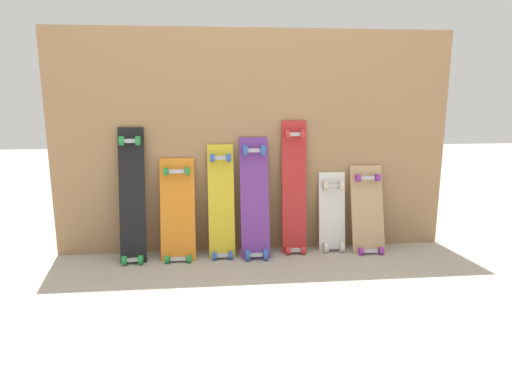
{
  "coord_description": "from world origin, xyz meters",
  "views": [
    {
      "loc": [
        -0.31,
        -3.02,
        1.09
      ],
      "look_at": [
        0.0,
        -0.07,
        0.43
      ],
      "focal_mm": 32.47,
      "sensor_mm": 36.0,
      "label": 1
    }
  ],
  "objects_px": {
    "skateboard_black": "(132,200)",
    "skateboard_orange": "(178,215)",
    "skateboard_yellow": "(221,207)",
    "skateboard_white": "(332,216)",
    "skateboard_purple": "(255,203)",
    "skateboard_natural": "(368,214)",
    "skateboard_red": "(294,193)"
  },
  "relations": [
    {
      "from": "skateboard_purple",
      "to": "skateboard_black",
      "type": "bearing_deg",
      "value": 179.65
    },
    {
      "from": "skateboard_black",
      "to": "skateboard_natural",
      "type": "relative_size",
      "value": 1.41
    },
    {
      "from": "skateboard_white",
      "to": "skateboard_yellow",
      "type": "bearing_deg",
      "value": -177.7
    },
    {
      "from": "skateboard_white",
      "to": "skateboard_natural",
      "type": "bearing_deg",
      "value": -9.6
    },
    {
      "from": "skateboard_purple",
      "to": "skateboard_natural",
      "type": "xyz_separation_m",
      "value": [
        0.78,
        0.01,
        -0.11
      ]
    },
    {
      "from": "skateboard_purple",
      "to": "skateboard_red",
      "type": "xyz_separation_m",
      "value": [
        0.27,
        0.05,
        0.05
      ]
    },
    {
      "from": "skateboard_natural",
      "to": "skateboard_black",
      "type": "bearing_deg",
      "value": -179.76
    },
    {
      "from": "skateboard_purple",
      "to": "skateboard_natural",
      "type": "height_order",
      "value": "skateboard_purple"
    },
    {
      "from": "skateboard_white",
      "to": "skateboard_natural",
      "type": "xyz_separation_m",
      "value": [
        0.24,
        -0.04,
        0.02
      ]
    },
    {
      "from": "skateboard_black",
      "to": "skateboard_natural",
      "type": "bearing_deg",
      "value": 0.24
    },
    {
      "from": "skateboard_black",
      "to": "skateboard_natural",
      "type": "xyz_separation_m",
      "value": [
        1.57,
        0.01,
        -0.14
      ]
    },
    {
      "from": "skateboard_black",
      "to": "skateboard_red",
      "type": "bearing_deg",
      "value": 2.27
    },
    {
      "from": "skateboard_orange",
      "to": "skateboard_white",
      "type": "distance_m",
      "value": 1.05
    },
    {
      "from": "skateboard_orange",
      "to": "skateboard_white",
      "type": "relative_size",
      "value": 1.21
    },
    {
      "from": "skateboard_black",
      "to": "skateboard_natural",
      "type": "height_order",
      "value": "skateboard_black"
    },
    {
      "from": "skateboard_red",
      "to": "skateboard_natural",
      "type": "distance_m",
      "value": 0.53
    },
    {
      "from": "skateboard_orange",
      "to": "skateboard_white",
      "type": "bearing_deg",
      "value": 2.55
    },
    {
      "from": "skateboard_orange",
      "to": "skateboard_white",
      "type": "xyz_separation_m",
      "value": [
        1.05,
        0.05,
        -0.05
      ]
    },
    {
      "from": "skateboard_red",
      "to": "skateboard_white",
      "type": "bearing_deg",
      "value": 0.94
    },
    {
      "from": "skateboard_red",
      "to": "skateboard_natural",
      "type": "bearing_deg",
      "value": -4.02
    },
    {
      "from": "skateboard_red",
      "to": "skateboard_white",
      "type": "distance_m",
      "value": 0.32
    },
    {
      "from": "skateboard_black",
      "to": "skateboard_orange",
      "type": "bearing_deg",
      "value": 0.0
    },
    {
      "from": "skateboard_black",
      "to": "skateboard_orange",
      "type": "height_order",
      "value": "skateboard_black"
    },
    {
      "from": "skateboard_white",
      "to": "skateboard_natural",
      "type": "height_order",
      "value": "skateboard_natural"
    },
    {
      "from": "skateboard_red",
      "to": "skateboard_white",
      "type": "relative_size",
      "value": 1.59
    },
    {
      "from": "skateboard_orange",
      "to": "skateboard_natural",
      "type": "bearing_deg",
      "value": 0.3
    },
    {
      "from": "skateboard_orange",
      "to": "skateboard_white",
      "type": "height_order",
      "value": "skateboard_orange"
    },
    {
      "from": "skateboard_yellow",
      "to": "skateboard_white",
      "type": "distance_m",
      "value": 0.77
    },
    {
      "from": "skateboard_purple",
      "to": "skateboard_red",
      "type": "height_order",
      "value": "skateboard_red"
    },
    {
      "from": "skateboard_black",
      "to": "skateboard_red",
      "type": "distance_m",
      "value": 1.07
    },
    {
      "from": "skateboard_natural",
      "to": "skateboard_purple",
      "type": "bearing_deg",
      "value": -179.15
    },
    {
      "from": "skateboard_yellow",
      "to": "skateboard_natural",
      "type": "bearing_deg",
      "value": -0.54
    }
  ]
}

